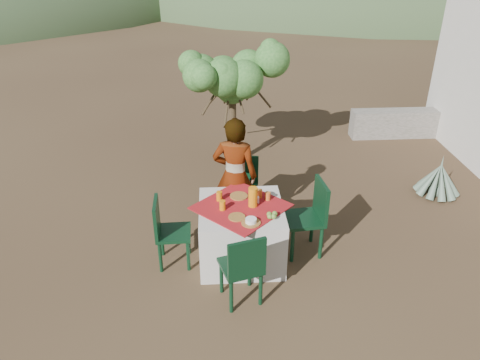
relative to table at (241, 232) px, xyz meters
name	(u,v)px	position (x,y,z in m)	size (l,w,h in m)	color
ground	(251,238)	(0.16, 0.39, -0.38)	(160.00, 160.00, 0.00)	#3A271A
table	(241,232)	(0.00, 0.00, 0.00)	(1.30, 1.30, 0.76)	silver
chair_far	(244,183)	(0.10, 1.09, 0.10)	(0.47, 0.47, 0.87)	black
chair_near	(243,266)	(-0.03, -0.83, 0.13)	(0.53, 0.53, 0.92)	black
chair_left	(167,229)	(-0.91, -0.06, 0.12)	(0.43, 0.43, 0.90)	black
chair_right	(311,214)	(0.88, 0.09, 0.17)	(0.51, 0.51, 1.00)	black
person	(235,176)	(-0.04, 0.68, 0.44)	(0.60, 0.39, 1.64)	#8C6651
shrub_tree	(236,81)	(0.08, 2.78, 1.12)	(1.62, 1.58, 1.90)	#483824
agave	(438,180)	(3.20, 1.45, -0.13)	(0.70, 0.70, 0.74)	slate
stone_wall	(415,123)	(3.76, 3.79, -0.10)	(2.60, 0.35, 0.55)	gray
plate_far	(239,196)	(-0.01, 0.23, 0.39)	(0.23, 0.23, 0.01)	brown
plate_near	(237,217)	(-0.07, -0.25, 0.39)	(0.20, 0.20, 0.01)	brown
glass_far	(219,196)	(-0.26, 0.16, 0.44)	(0.07, 0.07, 0.12)	orange
glass_near	(222,205)	(-0.23, -0.06, 0.44)	(0.07, 0.07, 0.12)	orange
juice_pitcher	(253,197)	(0.14, 0.00, 0.51)	(0.11, 0.11, 0.25)	orange
bowl_plate	(251,223)	(0.09, -0.38, 0.39)	(0.23, 0.23, 0.01)	brown
white_bowl	(251,220)	(0.09, -0.38, 0.42)	(0.13, 0.13, 0.05)	white
jar_left	(268,196)	(0.34, 0.13, 0.43)	(0.07, 0.07, 0.10)	#CE6724
jar_right	(259,193)	(0.24, 0.20, 0.44)	(0.07, 0.07, 0.11)	#CE6724
napkin_holder	(256,200)	(0.19, 0.07, 0.42)	(0.06, 0.04, 0.08)	white
fruit_cluster	(272,215)	(0.34, -0.27, 0.41)	(0.13, 0.12, 0.06)	olive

